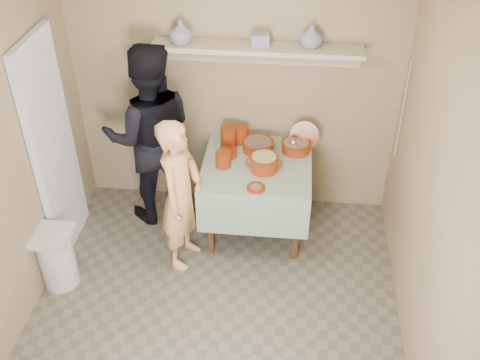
# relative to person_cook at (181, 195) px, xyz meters

# --- Properties ---
(ground) EXTENTS (3.50, 3.50, 0.00)m
(ground) POSITION_rel_person_cook_xyz_m (0.36, -0.80, -0.71)
(ground) COLOR #676051
(ground) RESTS_ON ground
(tile_panel) EXTENTS (0.06, 0.70, 2.00)m
(tile_panel) POSITION_rel_person_cook_xyz_m (-1.10, 0.15, 0.29)
(tile_panel) COLOR silver
(tile_panel) RESTS_ON ground
(plate_stack_a) EXTENTS (0.15, 0.15, 0.20)m
(plate_stack_a) POSITION_rel_person_cook_xyz_m (0.32, 0.73, 0.15)
(plate_stack_a) COLOR maroon
(plate_stack_a) RESTS_ON serving_table
(plate_stack_b) EXTENTS (0.14, 0.14, 0.17)m
(plate_stack_b) POSITION_rel_person_cook_xyz_m (0.43, 0.80, 0.13)
(plate_stack_b) COLOR maroon
(plate_stack_b) RESTS_ON serving_table
(bowl_stack) EXTENTS (0.14, 0.14, 0.14)m
(bowl_stack) POSITION_rel_person_cook_xyz_m (0.31, 0.40, 0.12)
(bowl_stack) COLOR maroon
(bowl_stack) RESTS_ON serving_table
(empty_bowl) EXTENTS (0.17, 0.17, 0.05)m
(empty_bowl) POSITION_rel_person_cook_xyz_m (0.33, 0.57, 0.07)
(empty_bowl) COLOR maroon
(empty_bowl) RESTS_ON serving_table
(propped_lid) EXTENTS (0.28, 0.11, 0.27)m
(propped_lid) POSITION_rel_person_cook_xyz_m (1.02, 0.79, 0.17)
(propped_lid) COLOR maroon
(propped_lid) RESTS_ON serving_table
(vase_right) EXTENTS (0.22, 0.22, 0.20)m
(vase_right) POSITION_rel_person_cook_xyz_m (1.01, 0.84, 1.11)
(vase_right) COLOR navy
(vase_right) RESTS_ON wall_shelf
(vase_left) EXTENTS (0.24, 0.24, 0.21)m
(vase_left) POSITION_rel_person_cook_xyz_m (-0.08, 0.80, 1.11)
(vase_left) COLOR navy
(vase_left) RESTS_ON wall_shelf
(ceramic_box) EXTENTS (0.16, 0.12, 0.11)m
(ceramic_box) POSITION_rel_person_cook_xyz_m (0.59, 0.82, 1.06)
(ceramic_box) COLOR navy
(ceramic_box) RESTS_ON wall_shelf
(person_cook) EXTENTS (0.45, 0.58, 1.43)m
(person_cook) POSITION_rel_person_cook_xyz_m (0.00, 0.00, 0.00)
(person_cook) COLOR #EBA265
(person_cook) RESTS_ON ground
(person_helper) EXTENTS (1.01, 0.88, 1.79)m
(person_helper) POSITION_rel_person_cook_xyz_m (-0.39, 0.61, 0.18)
(person_helper) COLOR black
(person_helper) RESTS_ON ground
(room_shell) EXTENTS (3.04, 3.54, 2.62)m
(room_shell) POSITION_rel_person_cook_xyz_m (0.36, -0.80, 0.90)
(room_shell) COLOR #99825E
(room_shell) RESTS_ON ground
(serving_table) EXTENTS (0.97, 0.97, 0.76)m
(serving_table) POSITION_rel_person_cook_xyz_m (0.61, 0.48, -0.07)
(serving_table) COLOR #4C2D16
(serving_table) RESTS_ON ground
(cazuela_meat_a) EXTENTS (0.30, 0.30, 0.10)m
(cazuela_meat_a) POSITION_rel_person_cook_xyz_m (0.60, 0.68, 0.11)
(cazuela_meat_a) COLOR maroon
(cazuela_meat_a) RESTS_ON serving_table
(cazuela_meat_b) EXTENTS (0.28, 0.28, 0.10)m
(cazuela_meat_b) POSITION_rel_person_cook_xyz_m (0.94, 0.70, 0.11)
(cazuela_meat_b) COLOR maroon
(cazuela_meat_b) RESTS_ON serving_table
(ladle) EXTENTS (0.08, 0.26, 0.19)m
(ladle) POSITION_rel_person_cook_xyz_m (0.92, 0.68, 0.16)
(ladle) COLOR silver
(ladle) RESTS_ON cazuela_meat_b
(cazuela_rice) EXTENTS (0.33, 0.25, 0.14)m
(cazuela_rice) POSITION_rel_person_cook_xyz_m (0.67, 0.37, 0.13)
(cazuela_rice) COLOR maroon
(cazuela_rice) RESTS_ON serving_table
(front_plate) EXTENTS (0.16, 0.16, 0.03)m
(front_plate) POSITION_rel_person_cook_xyz_m (0.62, 0.09, 0.06)
(front_plate) COLOR maroon
(front_plate) RESTS_ON serving_table
(wall_shelf) EXTENTS (1.80, 0.25, 0.21)m
(wall_shelf) POSITION_rel_person_cook_xyz_m (0.56, 0.85, 0.96)
(wall_shelf) COLOR #BBAA8B
(wall_shelf) RESTS_ON room_shell
(trash_bin) EXTENTS (0.32, 0.32, 0.56)m
(trash_bin) POSITION_rel_person_cook_xyz_m (-1.01, -0.41, -0.43)
(trash_bin) COLOR silver
(trash_bin) RESTS_ON ground
(electrical_cord) EXTENTS (0.01, 0.05, 0.90)m
(electrical_cord) POSITION_rel_person_cook_xyz_m (1.83, 0.68, 0.54)
(electrical_cord) COLOR silver
(electrical_cord) RESTS_ON wall_shelf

